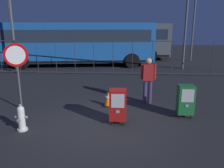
{
  "coord_description": "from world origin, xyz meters",
  "views": [
    {
      "loc": [
        0.74,
        -5.94,
        2.73
      ],
      "look_at": [
        0.3,
        1.2,
        0.9
      ],
      "focal_mm": 35.88,
      "sensor_mm": 36.0,
      "label": 1
    }
  ],
  "objects_px": {
    "newspaper_box_secondary": "(185,100)",
    "stop_sign": "(17,63)",
    "fire_hydrant": "(21,118)",
    "pedestrian": "(148,78)",
    "newspaper_box_primary": "(118,105)",
    "street_light_near_left": "(195,9)",
    "bus_near": "(78,42)",
    "bus_far": "(108,39)",
    "street_light_near_right": "(187,11)",
    "street_light_far_left": "(9,7)",
    "traffic_cone": "(108,99)"
  },
  "relations": [
    {
      "from": "newspaper_box_secondary",
      "to": "stop_sign",
      "type": "xyz_separation_m",
      "value": [
        -5.39,
        0.35,
        1.03
      ]
    },
    {
      "from": "fire_hydrant",
      "to": "stop_sign",
      "type": "bearing_deg",
      "value": 115.77
    },
    {
      "from": "fire_hydrant",
      "to": "pedestrian",
      "type": "bearing_deg",
      "value": 34.66
    },
    {
      "from": "fire_hydrant",
      "to": "newspaper_box_primary",
      "type": "distance_m",
      "value": 2.66
    },
    {
      "from": "newspaper_box_primary",
      "to": "street_light_near_left",
      "type": "relative_size",
      "value": 0.15
    },
    {
      "from": "newspaper_box_primary",
      "to": "bus_near",
      "type": "height_order",
      "value": "bus_near"
    },
    {
      "from": "newspaper_box_secondary",
      "to": "fire_hydrant",
      "type": "bearing_deg",
      "value": -165.28
    },
    {
      "from": "fire_hydrant",
      "to": "bus_far",
      "type": "bearing_deg",
      "value": 85.15
    },
    {
      "from": "bus_near",
      "to": "street_light_near_right",
      "type": "bearing_deg",
      "value": -14.48
    },
    {
      "from": "newspaper_box_secondary",
      "to": "street_light_near_right",
      "type": "bearing_deg",
      "value": 76.9
    },
    {
      "from": "stop_sign",
      "to": "pedestrian",
      "type": "relative_size",
      "value": 1.34
    },
    {
      "from": "stop_sign",
      "to": "street_light_near_right",
      "type": "distance_m",
      "value": 11.14
    },
    {
      "from": "stop_sign",
      "to": "street_light_far_left",
      "type": "distance_m",
      "value": 8.71
    },
    {
      "from": "newspaper_box_secondary",
      "to": "traffic_cone",
      "type": "height_order",
      "value": "newspaper_box_secondary"
    },
    {
      "from": "fire_hydrant",
      "to": "newspaper_box_secondary",
      "type": "relative_size",
      "value": 0.73
    },
    {
      "from": "newspaper_box_primary",
      "to": "bus_near",
      "type": "distance_m",
      "value": 10.44
    },
    {
      "from": "fire_hydrant",
      "to": "street_light_near_left",
      "type": "bearing_deg",
      "value": 58.68
    },
    {
      "from": "traffic_cone",
      "to": "street_light_far_left",
      "type": "distance_m",
      "value": 10.39
    },
    {
      "from": "bus_near",
      "to": "street_light_near_right",
      "type": "distance_m",
      "value": 7.52
    },
    {
      "from": "newspaper_box_primary",
      "to": "traffic_cone",
      "type": "xyz_separation_m",
      "value": [
        -0.4,
        1.46,
        -0.31
      ]
    },
    {
      "from": "fire_hydrant",
      "to": "street_light_far_left",
      "type": "distance_m",
      "value": 10.74
    },
    {
      "from": "traffic_cone",
      "to": "bus_near",
      "type": "bearing_deg",
      "value": 108.25
    },
    {
      "from": "traffic_cone",
      "to": "bus_far",
      "type": "bearing_deg",
      "value": 94.45
    },
    {
      "from": "fire_hydrant",
      "to": "traffic_cone",
      "type": "relative_size",
      "value": 1.41
    },
    {
      "from": "street_light_near_right",
      "to": "street_light_far_left",
      "type": "xyz_separation_m",
      "value": [
        -11.23,
        -0.67,
        0.24
      ]
    },
    {
      "from": "fire_hydrant",
      "to": "stop_sign",
      "type": "distance_m",
      "value": 2.14
    },
    {
      "from": "newspaper_box_secondary",
      "to": "bus_near",
      "type": "xyz_separation_m",
      "value": [
        -5.23,
        9.28,
        1.14
      ]
    },
    {
      "from": "bus_far",
      "to": "street_light_near_right",
      "type": "distance_m",
      "value": 7.42
    },
    {
      "from": "pedestrian",
      "to": "bus_near",
      "type": "xyz_separation_m",
      "value": [
        -4.19,
        8.02,
        0.76
      ]
    },
    {
      "from": "stop_sign",
      "to": "street_light_near_left",
      "type": "distance_m",
      "value": 14.96
    },
    {
      "from": "stop_sign",
      "to": "street_light_near_left",
      "type": "relative_size",
      "value": 0.32
    },
    {
      "from": "fire_hydrant",
      "to": "newspaper_box_primary",
      "type": "bearing_deg",
      "value": 13.49
    },
    {
      "from": "bus_near",
      "to": "street_light_far_left",
      "type": "bearing_deg",
      "value": -167.46
    },
    {
      "from": "fire_hydrant",
      "to": "traffic_cone",
      "type": "bearing_deg",
      "value": 43.69
    },
    {
      "from": "street_light_far_left",
      "to": "newspaper_box_secondary",
      "type": "bearing_deg",
      "value": -40.04
    },
    {
      "from": "bus_near",
      "to": "street_light_far_left",
      "type": "relative_size",
      "value": 1.58
    },
    {
      "from": "fire_hydrant",
      "to": "bus_near",
      "type": "distance_m",
      "value": 10.61
    },
    {
      "from": "bus_far",
      "to": "bus_near",
      "type": "bearing_deg",
      "value": -112.26
    },
    {
      "from": "newspaper_box_primary",
      "to": "newspaper_box_secondary",
      "type": "xyz_separation_m",
      "value": [
        2.05,
        0.6,
        0.0
      ]
    },
    {
      "from": "bus_near",
      "to": "bus_far",
      "type": "xyz_separation_m",
      "value": [
        1.82,
        3.87,
        0.0
      ]
    },
    {
      "from": "pedestrian",
      "to": "street_light_far_left",
      "type": "height_order",
      "value": "street_light_far_left"
    },
    {
      "from": "newspaper_box_secondary",
      "to": "street_light_far_left",
      "type": "height_order",
      "value": "street_light_far_left"
    },
    {
      "from": "stop_sign",
      "to": "traffic_cone",
      "type": "distance_m",
      "value": 3.27
    },
    {
      "from": "stop_sign",
      "to": "newspaper_box_secondary",
      "type": "bearing_deg",
      "value": -3.73
    },
    {
      "from": "pedestrian",
      "to": "bus_far",
      "type": "distance_m",
      "value": 12.15
    },
    {
      "from": "stop_sign",
      "to": "pedestrian",
      "type": "bearing_deg",
      "value": 11.9
    },
    {
      "from": "street_light_near_right",
      "to": "newspaper_box_secondary",
      "type": "bearing_deg",
      "value": -103.1
    },
    {
      "from": "pedestrian",
      "to": "street_light_near_right",
      "type": "xyz_separation_m",
      "value": [
        3.0,
        7.18,
        2.77
      ]
    },
    {
      "from": "newspaper_box_secondary",
      "to": "stop_sign",
      "type": "height_order",
      "value": "stop_sign"
    },
    {
      "from": "traffic_cone",
      "to": "bus_near",
      "type": "distance_m",
      "value": 8.99
    }
  ]
}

